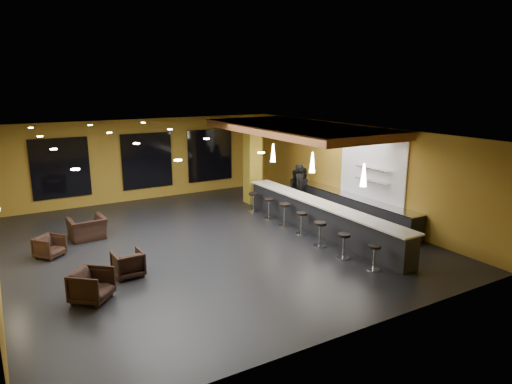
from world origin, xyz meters
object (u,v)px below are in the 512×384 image
column (253,162)px  pendant_0 (364,175)px  prep_counter (354,208)px  armchair_b (128,264)px  staff_b (296,188)px  bar_stool_3 (302,220)px  armchair_d (87,228)px  bar_stool_6 (253,200)px  staff_c (301,186)px  bar_stool_2 (320,231)px  bar_stool_0 (374,254)px  armchair_a (92,286)px  bar_stool_5 (269,206)px  staff_a (300,187)px  pendant_1 (312,162)px  armchair_c (50,247)px  bar_stool_1 (344,243)px  bar_counter (320,218)px  pendant_2 (273,153)px  bar_stool_4 (285,212)px

column → pendant_0: column is taller
prep_counter → armchair_b: 8.71m
staff_b → bar_stool_3: bearing=-108.7°
armchair_d → bar_stool_6: bearing=176.7°
prep_counter → staff_c: size_ratio=3.74×
column → bar_stool_3: size_ratio=4.63×
armchair_b → bar_stool_2: 5.85m
staff_c → bar_stool_0: size_ratio=2.24×
armchair_d → pendant_0: bearing=139.5°
armchair_a → bar_stool_5: (7.11, 3.53, 0.12)m
prep_counter → column: size_ratio=1.71×
bar_stool_2 → bar_stool_5: size_ratio=1.01×
prep_counter → bar_stool_2: bearing=-150.3°
staff_b → armchair_a: bearing=-140.2°
staff_a → staff_b: bearing=52.4°
pendant_1 → armchair_a: 8.23m
armchair_a → bar_stool_5: size_ratio=1.08×
staff_a → armchair_c: 9.40m
armchair_a → bar_stool_1: size_ratio=1.11×
prep_counter → column: 4.75m
pendant_0 → bar_stool_1: size_ratio=0.93×
bar_stool_1 → staff_a: bearing=68.1°
bar_counter → staff_a: size_ratio=4.30×
staff_a → staff_b: staff_a is taller
staff_c → bar_stool_3: 3.90m
staff_b → armchair_a: (-8.98, -4.40, -0.39)m
bar_stool_1 → bar_stool_3: bar_stool_3 is taller
staff_b → armchair_c: bearing=-160.9°
bar_stool_5 → armchair_c: bearing=-179.7°
pendant_0 → bar_stool_3: size_ratio=0.93×
prep_counter → armchair_a: size_ratio=7.14×
prep_counter → armchair_d: size_ratio=5.35×
pendant_1 → staff_a: pendant_1 is taller
bar_counter → bar_stool_3: (-0.67, 0.13, -0.02)m
prep_counter → bar_stool_6: 3.90m
bar_stool_1 → bar_stool_5: 4.49m
armchair_d → bar_stool_3: (6.36, -3.13, 0.12)m
bar_stool_0 → bar_stool_1: bar_stool_1 is taller
pendant_2 → armchair_d: (-7.03, 0.26, -1.99)m
bar_stool_6 → armchair_d: bearing=-179.6°
bar_counter → armchair_d: size_ratio=7.14×
bar_stool_4 → armchair_b: bearing=-166.1°
bar_stool_1 → bar_stool_4: bar_stool_4 is taller
pendant_1 → column: bearing=90.0°
column → armchair_a: bearing=-142.7°
armchair_c → bar_stool_0: bearing=-75.8°
armchair_c → bar_stool_0: bar_stool_0 is taller
bar_stool_1 → bar_stool_2: bearing=88.7°
prep_counter → staff_a: bearing=113.5°
bar_stool_1 → bar_stool_5: (0.24, 4.49, 0.02)m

